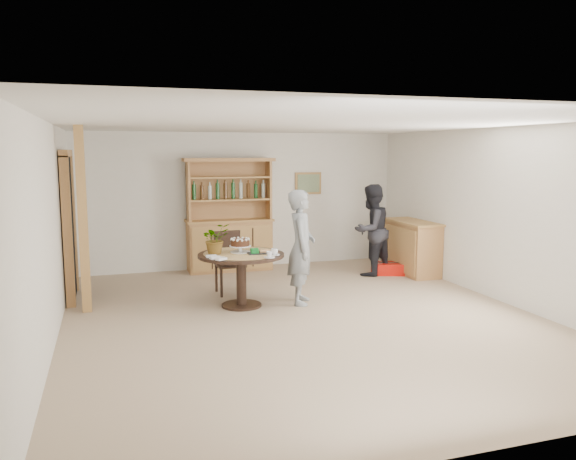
# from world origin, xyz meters

# --- Properties ---
(ground) EXTENTS (7.00, 7.00, 0.00)m
(ground) POSITION_xyz_m (0.00, 0.00, 0.00)
(ground) COLOR tan
(ground) RESTS_ON ground
(room_shell) EXTENTS (6.04, 7.04, 2.52)m
(room_shell) POSITION_xyz_m (0.00, 0.01, 1.74)
(room_shell) COLOR white
(room_shell) RESTS_ON ground
(doorway) EXTENTS (0.13, 1.10, 2.18)m
(doorway) POSITION_xyz_m (-2.93, 2.00, 1.11)
(doorway) COLOR black
(doorway) RESTS_ON ground
(pine_post) EXTENTS (0.12, 0.12, 2.50)m
(pine_post) POSITION_xyz_m (-2.70, 1.20, 1.25)
(pine_post) COLOR #AA7D47
(pine_post) RESTS_ON ground
(hutch) EXTENTS (1.62, 0.54, 2.04)m
(hutch) POSITION_xyz_m (-0.30, 3.24, 0.69)
(hutch) COLOR #B9824E
(hutch) RESTS_ON ground
(sideboard) EXTENTS (0.54, 1.26, 0.94)m
(sideboard) POSITION_xyz_m (2.74, 2.00, 0.47)
(sideboard) COLOR #B9824E
(sideboard) RESTS_ON ground
(dining_table) EXTENTS (1.20, 1.20, 0.76)m
(dining_table) POSITION_xyz_m (-0.64, 0.82, 0.60)
(dining_table) COLOR black
(dining_table) RESTS_ON ground
(dining_chair) EXTENTS (0.43, 0.43, 0.95)m
(dining_chair) POSITION_xyz_m (-0.64, 1.65, 0.54)
(dining_chair) COLOR black
(dining_chair) RESTS_ON ground
(birthday_cake) EXTENTS (0.30, 0.30, 0.20)m
(birthday_cake) POSITION_xyz_m (-0.64, 0.87, 0.88)
(birthday_cake) COLOR white
(birthday_cake) RESTS_ON dining_table
(flower_vase) EXTENTS (0.47, 0.44, 0.42)m
(flower_vase) POSITION_xyz_m (-0.99, 0.87, 0.97)
(flower_vase) COLOR #3F7233
(flower_vase) RESTS_ON dining_table
(gift_tray) EXTENTS (0.30, 0.20, 0.08)m
(gift_tray) POSITION_xyz_m (-0.43, 0.69, 0.79)
(gift_tray) COLOR black
(gift_tray) RESTS_ON dining_table
(coffee_cup_a) EXTENTS (0.15, 0.15, 0.09)m
(coffee_cup_a) POSITION_xyz_m (-0.24, 0.54, 0.80)
(coffee_cup_a) COLOR silver
(coffee_cup_a) RESTS_ON dining_table
(coffee_cup_b) EXTENTS (0.15, 0.15, 0.08)m
(coffee_cup_b) POSITION_xyz_m (-0.36, 0.37, 0.79)
(coffee_cup_b) COLOR silver
(coffee_cup_b) RESTS_ON dining_table
(napkins) EXTENTS (0.24, 0.33, 0.03)m
(napkins) POSITION_xyz_m (-1.05, 0.50, 0.77)
(napkins) COLOR white
(napkins) RESTS_ON dining_table
(teen_boy) EXTENTS (0.58, 0.69, 1.63)m
(teen_boy) POSITION_xyz_m (0.21, 0.72, 0.81)
(teen_boy) COLOR gray
(teen_boy) RESTS_ON ground
(adult_person) EXTENTS (0.96, 0.88, 1.60)m
(adult_person) POSITION_xyz_m (1.98, 2.10, 0.80)
(adult_person) COLOR black
(adult_person) RESTS_ON ground
(red_suitcase) EXTENTS (0.70, 0.59, 0.21)m
(red_suitcase) POSITION_xyz_m (2.33, 2.06, 0.10)
(red_suitcase) COLOR red
(red_suitcase) RESTS_ON ground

